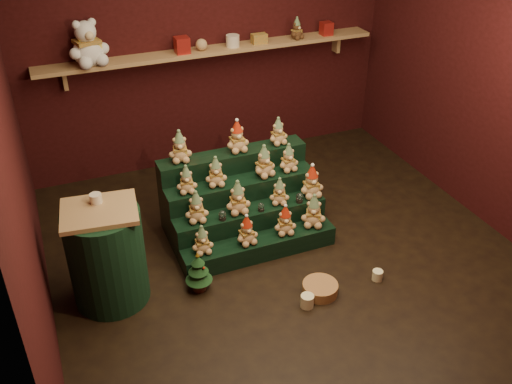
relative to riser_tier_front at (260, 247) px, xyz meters
name	(u,v)px	position (x,y,z in m)	size (l,w,h in m)	color
ground	(285,253)	(0.22, -0.06, -0.09)	(4.00, 4.00, 0.00)	black
back_wall	(207,36)	(0.22, 1.99, 1.31)	(4.00, 0.10, 2.80)	black
front_wall	(471,267)	(0.22, -2.11, 1.31)	(4.00, 0.10, 2.80)	black
left_wall	(5,157)	(-1.83, -0.06, 1.31)	(0.10, 4.00, 2.80)	black
right_wall	(500,73)	(2.27, -0.06, 1.31)	(0.10, 4.00, 2.80)	black
back_shelf	(213,51)	(0.22, 1.81, 1.20)	(3.60, 0.26, 0.24)	#A27B51
riser_tier_front	(260,247)	(0.00, 0.00, 0.00)	(1.40, 0.22, 0.18)	black
riser_tier_midfront	(250,226)	(0.00, 0.22, 0.09)	(1.40, 0.22, 0.36)	black
riser_tier_midback	(241,205)	(0.00, 0.44, 0.18)	(1.40, 0.22, 0.54)	black
riser_tier_back	(233,185)	(0.00, 0.66, 0.27)	(1.40, 0.22, 0.72)	black
teddy_0	(202,240)	(-0.52, 0.02, 0.22)	(0.18, 0.17, 0.26)	tan
teddy_1	(247,230)	(-0.12, -0.01, 0.23)	(0.19, 0.17, 0.27)	tan
teddy_2	(285,220)	(0.24, 0.01, 0.23)	(0.20, 0.18, 0.27)	tan
teddy_3	(314,211)	(0.53, 0.02, 0.24)	(0.22, 0.20, 0.31)	tan
teddy_4	(196,206)	(-0.49, 0.23, 0.41)	(0.20, 0.18, 0.28)	tan
teddy_5	(238,197)	(-0.11, 0.22, 0.42)	(0.22, 0.20, 0.30)	tan
teddy_6	(279,191)	(0.28, 0.22, 0.39)	(0.18, 0.16, 0.25)	tan
teddy_7	(312,181)	(0.60, 0.22, 0.42)	(0.22, 0.20, 0.31)	tan
teddy_8	(186,179)	(-0.51, 0.43, 0.58)	(0.18, 0.16, 0.25)	tan
teddy_9	(216,171)	(-0.23, 0.45, 0.59)	(0.19, 0.17, 0.27)	tan
teddy_10	(264,161)	(0.22, 0.44, 0.60)	(0.21, 0.19, 0.30)	tan
teddy_11	(288,158)	(0.47, 0.45, 0.58)	(0.19, 0.17, 0.26)	tan
teddy_12	(180,146)	(-0.48, 0.68, 0.77)	(0.21, 0.19, 0.29)	tan
teddy_13	(237,136)	(0.05, 0.66, 0.78)	(0.21, 0.19, 0.29)	tan
teddy_14	(278,131)	(0.46, 0.66, 0.76)	(0.18, 0.16, 0.26)	tan
snow_globe_a	(222,215)	(-0.28, 0.16, 0.32)	(0.07, 0.07, 0.09)	black
snow_globe_b	(261,207)	(0.08, 0.16, 0.31)	(0.06, 0.06, 0.08)	black
snow_globe_c	(300,198)	(0.46, 0.16, 0.32)	(0.07, 0.07, 0.09)	black
side_table	(107,255)	(-1.30, -0.04, 0.33)	(0.61, 0.59, 0.85)	#A27B51
table_ornament	(96,198)	(-1.30, 0.06, 0.80)	(0.09, 0.09, 0.07)	beige
mini_christmas_tree	(199,272)	(-0.63, -0.22, 0.09)	(0.22, 0.22, 0.38)	#402217
mug_left	(307,301)	(0.10, -0.74, -0.04)	(0.11, 0.11, 0.11)	beige
mug_right	(377,275)	(0.79, -0.68, -0.05)	(0.09, 0.09, 0.09)	beige
wicker_basket	(320,288)	(0.27, -0.64, -0.04)	(0.29, 0.29, 0.09)	#A46E42
white_bear	(86,37)	(-1.02, 1.78, 1.50)	(0.39, 0.35, 0.54)	white
brown_bear	(297,28)	(1.17, 1.78, 1.34)	(0.16, 0.15, 0.23)	#4D2D19
gift_tin_red_a	(182,45)	(-0.10, 1.79, 1.31)	(0.14, 0.14, 0.16)	maroon
gift_tin_cream	(233,41)	(0.44, 1.79, 1.29)	(0.14, 0.14, 0.12)	beige
gift_tin_red_b	(326,28)	(1.53, 1.79, 1.30)	(0.12, 0.12, 0.14)	maroon
shelf_plush_ball	(201,45)	(0.10, 1.79, 1.29)	(0.12, 0.12, 0.12)	tan
scarf_gift_box	(259,39)	(0.73, 1.79, 1.28)	(0.16, 0.10, 0.10)	#C96B1C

